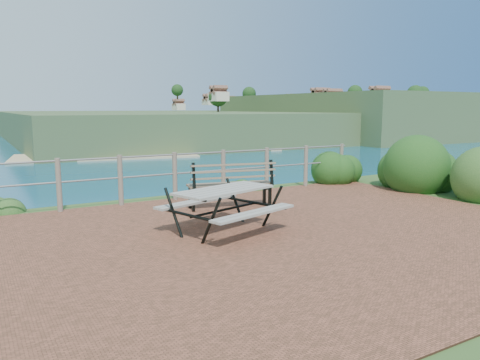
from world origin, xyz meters
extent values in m
cube|color=brown|center=(0.00, 0.00, 0.00)|extent=(10.00, 7.00, 0.12)
cylinder|color=#6B5B4C|center=(-2.30, 3.35, 0.52)|extent=(0.10, 0.10, 1.00)
cylinder|color=#6B5B4C|center=(-1.15, 3.35, 0.52)|extent=(0.10, 0.10, 1.00)
cylinder|color=#6B5B4C|center=(0.00, 3.35, 0.52)|extent=(0.10, 0.10, 1.00)
cylinder|color=#6B5B4C|center=(1.15, 3.35, 0.52)|extent=(0.10, 0.10, 1.00)
cylinder|color=#6B5B4C|center=(2.30, 3.35, 0.52)|extent=(0.10, 0.10, 1.00)
cylinder|color=#6B5B4C|center=(3.45, 3.35, 0.52)|extent=(0.10, 0.10, 1.00)
cylinder|color=#6B5B4C|center=(4.60, 3.35, 0.52)|extent=(0.10, 0.10, 1.00)
cylinder|color=slate|center=(0.00, 3.35, 0.97)|extent=(9.40, 0.04, 0.04)
cylinder|color=slate|center=(0.00, 3.35, 0.57)|extent=(9.40, 0.04, 0.04)
cube|color=#3A562B|center=(140.00, 210.00, -6.00)|extent=(260.00, 180.00, 12.00)
cube|color=#3A562B|center=(200.00, 170.00, -2.00)|extent=(160.00, 120.00, 20.00)
cube|color=#D1BA8E|center=(130.00, 125.00, -11.75)|extent=(209.53, 114.73, 0.50)
cube|color=gray|center=(-0.33, 0.55, 0.68)|extent=(1.73, 1.09, 0.04)
cube|color=gray|center=(-0.33, 0.55, 0.41)|extent=(1.60, 0.68, 0.04)
cube|color=gray|center=(-0.33, 0.55, 0.41)|extent=(1.60, 0.68, 0.04)
cylinder|color=black|center=(-0.33, 0.55, 0.37)|extent=(1.34, 0.44, 0.04)
cube|color=brown|center=(0.62, 2.08, 0.47)|extent=(1.70, 0.76, 0.04)
cube|color=brown|center=(0.62, 2.08, 0.76)|extent=(1.63, 0.48, 0.38)
cube|color=black|center=(0.62, 2.08, 0.25)|extent=(0.06, 0.07, 0.45)
cube|color=black|center=(0.62, 2.08, 0.25)|extent=(0.06, 0.07, 0.45)
cube|color=black|center=(0.62, 2.08, 0.25)|extent=(0.06, 0.07, 0.45)
cube|color=black|center=(0.62, 2.08, 0.25)|extent=(0.06, 0.07, 0.45)
ellipsoid|color=#164917|center=(5.55, 1.90, 0.00)|extent=(1.59, 1.59, 2.25)
ellipsoid|color=#164917|center=(4.62, 3.54, 0.00)|extent=(1.25, 1.25, 1.77)
ellipsoid|color=#29521E|center=(-3.18, 4.10, 0.00)|extent=(0.69, 0.69, 0.40)
ellipsoid|color=#164917|center=(1.88, 3.86, 0.00)|extent=(0.71, 0.71, 0.43)
camera|label=1|loc=(-3.67, -5.71, 1.93)|focal=35.00mm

